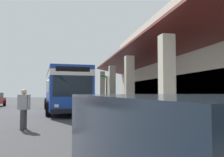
{
  "coord_description": "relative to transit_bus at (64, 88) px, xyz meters",
  "views": [
    {
      "loc": [
        20.46,
        1.82,
        1.48
      ],
      "look_at": [
        2.3,
        5.28,
        2.55
      ],
      "focal_mm": 39.4,
      "sensor_mm": 36.0,
      "label": 1
    }
  ],
  "objects": [
    {
      "name": "ground",
      "position": [
        -0.83,
        6.26,
        -1.85
      ],
      "size": [
        120.0,
        120.0,
        0.0
      ],
      "primitive_type": "plane",
      "color": "#38383A"
    },
    {
      "name": "curb_strip",
      "position": [
        1.19,
        2.83,
        -1.79
      ],
      "size": [
        28.77,
        0.5,
        0.12
      ],
      "primitive_type": "cube",
      "color": "#9E998E",
      "rests_on": "ground"
    },
    {
      "name": "plaza_building",
      "position": [
        1.19,
        12.46,
        1.97
      ],
      "size": [
        24.28,
        14.23,
        7.63
      ],
      "color": "beige",
      "rests_on": "ground"
    },
    {
      "name": "transit_bus",
      "position": [
        0.0,
        0.0,
        0.0
      ],
      "size": [
        11.39,
        3.56,
        3.34
      ],
      "color": "#193D9E",
      "rests_on": "ground"
    },
    {
      "name": "pedestrian",
      "position": [
        9.24,
        -1.55,
        -0.95
      ],
      "size": [
        0.55,
        0.52,
        1.62
      ],
      "color": "#38383D",
      "rests_on": "ground"
    },
    {
      "name": "potted_palm",
      "position": [
        -2.39,
        3.78,
        -1.07
      ],
      "size": [
        1.74,
        1.45,
        3.05
      ],
      "color": "#4C4742",
      "rests_on": "ground"
    }
  ]
}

